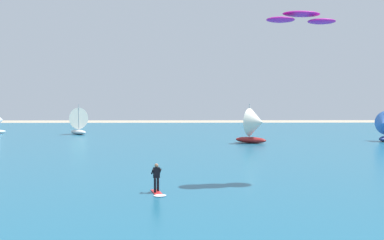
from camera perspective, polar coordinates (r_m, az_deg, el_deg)
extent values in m
cube|color=#1E607F|center=(56.89, 0.35, -2.75)|extent=(160.00, 90.00, 0.10)
cube|color=red|center=(25.05, -4.69, -9.46)|extent=(0.78, 1.47, 0.05)
cylinder|color=black|center=(24.77, -4.89, -8.59)|extent=(0.14, 0.14, 0.80)
cylinder|color=black|center=(25.16, -4.50, -8.41)|extent=(0.14, 0.14, 0.80)
cube|color=black|center=(24.84, -4.70, -6.92)|extent=(0.40, 0.30, 0.60)
sphere|color=#9E7051|center=(24.78, -4.70, -5.98)|extent=(0.22, 0.22, 0.22)
cylinder|color=black|center=(24.87, -5.24, -6.79)|extent=(0.21, 0.51, 0.39)
cylinder|color=black|center=(24.95, -4.24, -6.76)|extent=(0.21, 0.51, 0.39)
ellipsoid|color=white|center=(24.14, -4.25, -9.88)|extent=(0.83, 0.76, 0.08)
ellipsoid|color=#B21999|center=(28.87, 14.21, 13.39)|extent=(2.71, 1.93, 0.29)
ellipsoid|color=#B21999|center=(28.22, 11.58, 12.81)|extent=(2.07, 1.80, 0.29)
ellipsoid|color=#B21999|center=(29.43, 16.70, 12.33)|extent=(2.07, 1.80, 0.29)
ellipsoid|color=maroon|center=(53.76, 7.74, -2.62)|extent=(4.16, 3.43, 0.76)
cylinder|color=silver|center=(53.68, 7.57, -0.05)|extent=(0.13, 0.13, 4.07)
cone|color=silver|center=(53.31, 8.43, -0.29)|extent=(3.38, 3.83, 3.42)
ellipsoid|color=silver|center=(69.01, -14.74, -1.55)|extent=(3.65, 3.76, 0.73)
cylinder|color=silver|center=(68.73, -14.69, 0.37)|extent=(0.12, 0.12, 3.90)
cone|color=silver|center=(69.48, -15.04, 0.23)|extent=(3.56, 3.49, 3.28)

